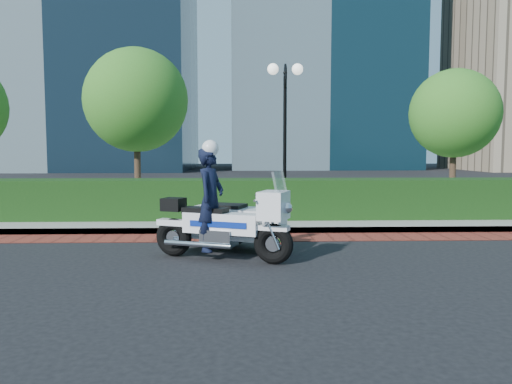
{
  "coord_description": "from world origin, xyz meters",
  "views": [
    {
      "loc": [
        -0.31,
        -9.21,
        1.9
      ],
      "look_at": [
        0.04,
        1.48,
        1.0
      ],
      "focal_mm": 35.0,
      "sensor_mm": 36.0,
      "label": 1
    }
  ],
  "objects_px": {
    "lamppost": "(285,113)",
    "tree_b": "(136,100)",
    "police_motorcycle": "(225,216)",
    "tree_c": "(454,114)"
  },
  "relations": [
    {
      "from": "tree_c",
      "to": "police_motorcycle",
      "type": "relative_size",
      "value": 1.75
    },
    {
      "from": "lamppost",
      "to": "tree_c",
      "type": "height_order",
      "value": "tree_c"
    },
    {
      "from": "lamppost",
      "to": "tree_b",
      "type": "xyz_separation_m",
      "value": [
        -4.5,
        1.3,
        0.48
      ]
    },
    {
      "from": "police_motorcycle",
      "to": "tree_c",
      "type": "bearing_deg",
      "value": 65.42
    },
    {
      "from": "tree_c",
      "to": "lamppost",
      "type": "bearing_deg",
      "value": -166.7
    },
    {
      "from": "tree_b",
      "to": "tree_c",
      "type": "height_order",
      "value": "tree_b"
    },
    {
      "from": "lamppost",
      "to": "tree_c",
      "type": "bearing_deg",
      "value": 13.3
    },
    {
      "from": "lamppost",
      "to": "police_motorcycle",
      "type": "height_order",
      "value": "lamppost"
    },
    {
      "from": "tree_b",
      "to": "tree_c",
      "type": "xyz_separation_m",
      "value": [
        10.0,
        -0.0,
        -0.39
      ]
    },
    {
      "from": "tree_b",
      "to": "police_motorcycle",
      "type": "xyz_separation_m",
      "value": [
        2.92,
        -6.8,
        -2.72
      ]
    }
  ]
}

